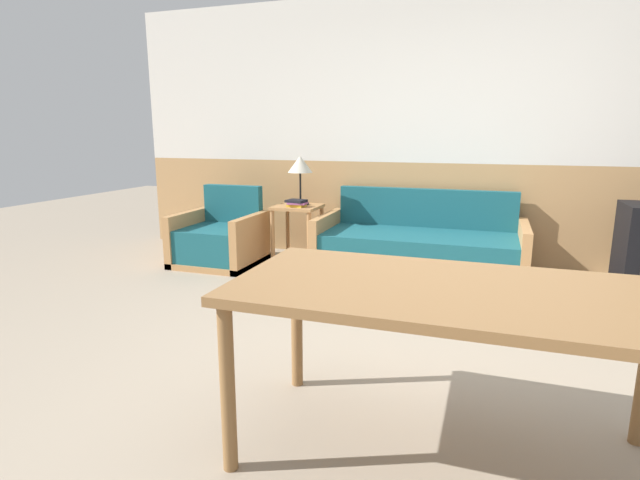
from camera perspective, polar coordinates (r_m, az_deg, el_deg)
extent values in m
plane|color=gray|center=(2.97, 10.22, -14.75)|extent=(16.00, 16.00, 0.00)
cube|color=tan|center=(5.33, 14.89, 2.93)|extent=(7.20, 0.06, 1.03)
cube|color=silver|center=(5.30, 15.72, 17.50)|extent=(7.20, 0.06, 1.67)
cube|color=#B27F4C|center=(4.94, 11.11, -3.36)|extent=(1.94, 0.88, 0.06)
cube|color=#195660|center=(4.87, 11.17, -1.22)|extent=(1.78, 0.80, 0.33)
cube|color=#195660|center=(5.21, 11.97, 3.61)|extent=(1.78, 0.10, 0.39)
cube|color=#B27F4C|center=(5.09, 0.79, 0.04)|extent=(0.08, 0.88, 0.53)
cube|color=#B27F4C|center=(4.85, 22.17, -1.47)|extent=(0.08, 0.88, 0.53)
cube|color=#B27F4C|center=(5.28, -11.38, -2.38)|extent=(0.81, 0.75, 0.06)
cube|color=#195660|center=(5.21, -11.58, -0.37)|extent=(0.65, 0.67, 0.33)
cube|color=#195660|center=(5.45, -9.89, 4.10)|extent=(0.65, 0.10, 0.40)
cube|color=#B27F4C|center=(5.42, -14.84, 0.37)|extent=(0.08, 0.75, 0.53)
cube|color=#B27F4C|center=(5.05, -7.90, -0.18)|extent=(0.08, 0.75, 0.53)
cube|color=#B27F4C|center=(5.15, -2.59, 3.80)|extent=(0.45, 0.45, 0.03)
cylinder|color=#B27F4C|center=(5.10, -5.42, 0.25)|extent=(0.04, 0.04, 0.57)
cylinder|color=#B27F4C|center=(4.96, -1.28, -0.05)|extent=(0.04, 0.04, 0.57)
cylinder|color=#B27F4C|center=(5.46, -3.72, 1.06)|extent=(0.04, 0.04, 0.57)
cylinder|color=#B27F4C|center=(5.32, 0.20, 0.80)|extent=(0.04, 0.04, 0.57)
cylinder|color=black|center=(5.22, -2.24, 4.19)|extent=(0.18, 0.18, 0.02)
cylinder|color=black|center=(5.20, -2.26, 6.00)|extent=(0.02, 0.02, 0.31)
cone|color=beige|center=(5.18, -2.28, 8.66)|extent=(0.26, 0.26, 0.17)
cube|color=gold|center=(5.06, -2.72, 3.98)|extent=(0.18, 0.14, 0.03)
cube|color=#994C84|center=(5.05, -2.58, 4.23)|extent=(0.20, 0.17, 0.02)
cube|color=black|center=(5.06, -2.73, 4.48)|extent=(0.20, 0.18, 0.03)
cube|color=olive|center=(2.03, 14.68, -5.73)|extent=(1.72, 0.85, 0.04)
cylinder|color=olive|center=(2.07, -10.51, -16.40)|extent=(0.06, 0.06, 0.70)
cylinder|color=olive|center=(2.67, -2.67, -9.44)|extent=(0.06, 0.06, 0.70)
cylinder|color=black|center=(4.74, 31.65, -5.42)|extent=(0.04, 0.04, 0.10)
cylinder|color=black|center=(5.13, 30.68, -4.06)|extent=(0.04, 0.04, 0.10)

